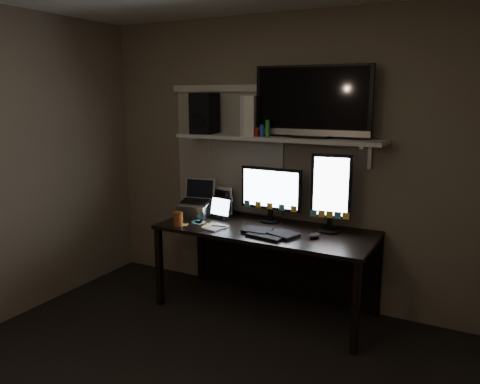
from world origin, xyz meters
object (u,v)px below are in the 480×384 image
Objects in this scene: monitor_portrait at (331,193)px; mouse at (314,236)px; game_console at (253,116)px; speaker at (205,113)px; cup at (178,219)px; monitor_landscape at (271,194)px; laptop at (194,199)px; desk at (271,245)px; tablet at (221,208)px; keyboard at (270,233)px; tv at (312,102)px.

mouse is (-0.05, -0.23, -0.30)m from monitor_portrait.
speaker is at bearing 173.21° from game_console.
monitor_portrait reaches higher than cup.
monitor_landscape reaches higher than laptop.
cup is at bearing -151.58° from mouse.
desk is 5.47× the size of laptop.
laptop is (-1.24, -0.10, -0.16)m from monitor_portrait.
game_console is (0.24, 0.14, 0.82)m from tablet.
tablet is at bearing -4.87° from laptop.
monitor_landscape is 0.47m from tablet.
laptop is at bearing -165.34° from tablet.
cup is (-0.22, -0.36, -0.04)m from tablet.
laptop is at bearing 98.53° from cup.
keyboard is at bearing -24.07° from laptop.
game_console reaches higher than keyboard.
monitor_portrait is 1.34m from speaker.
tv reaches higher than mouse.
tv reaches higher than keyboard.
tv is (1.04, 0.16, 0.87)m from laptop.
laptop is (-0.69, -0.15, -0.08)m from monitor_landscape.
laptop is 1.37m from tv.
game_console is at bearing 178.39° from tv.
monitor_landscape is at bearing -4.18° from speaker.
tablet is 0.71× the size of laptop.
mouse is 1.16m from cup.
monitor_landscape is at bearing -179.35° from tv.
keyboard is (0.10, -0.26, 0.19)m from desk.
speaker reaches higher than monitor_portrait.
tablet is at bearing -163.44° from monitor_landscape.
game_console is (0.51, 0.16, 0.75)m from laptop.
mouse is at bearing -19.12° from speaker.
laptop is 0.35m from cup.
monitor_landscape is at bearing 122.31° from keyboard.
keyboard is at bearing -28.59° from speaker.
game_console is (-0.34, 0.36, 0.90)m from keyboard.
keyboard is 4.21× the size of mouse.
mouse is 1.07m from tv.
tv is 2.66× the size of speaker.
mouse is 0.33× the size of laptop.
game_console is 0.93× the size of speaker.
desk is 1.31m from speaker.
laptop is (-1.19, 0.13, 0.14)m from mouse.
game_console is (-0.24, 0.10, 1.09)m from desk.
cup is (-1.14, -0.20, 0.04)m from mouse.
tv is at bearing 135.98° from mouse.
game_console reaches higher than laptop.
monitor_portrait is at bearing 45.40° from keyboard.
tablet is (-0.58, 0.23, 0.09)m from keyboard.
monitor_portrait is (0.50, 0.04, 0.50)m from desk.
cup is at bearing -92.25° from laptop.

